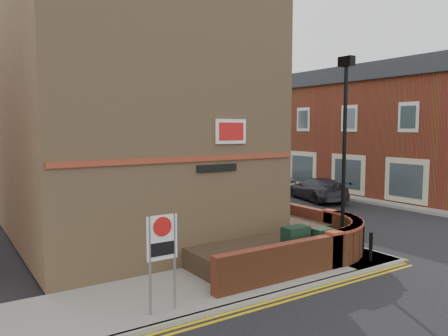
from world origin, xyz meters
TOP-DOWN VIEW (x-y plane):
  - ground at (0.00, 0.00)m, footprint 120.00×120.00m
  - pavement_corner at (-3.50, 1.50)m, footprint 13.00×3.00m
  - pavement_main at (2.00, 16.00)m, footprint 2.00×32.00m
  - pavement_far at (13.00, 13.00)m, footprint 4.00×40.00m
  - kerb_side at (-3.50, 0.00)m, footprint 13.00×0.15m
  - kerb_main_near at (3.00, 16.00)m, footprint 0.15×32.00m
  - kerb_main_far at (11.00, 13.00)m, footprint 0.15×40.00m
  - yellow_lines_side at (-3.50, -0.25)m, footprint 13.00×0.28m
  - yellow_lines_main at (3.25, 16.00)m, footprint 0.28×32.00m
  - corner_building at (-2.84, 8.00)m, footprint 8.95×10.40m
  - garden_wall at (0.00, 2.50)m, footprint 6.80×6.00m
  - lamppost at (1.60, 1.20)m, footprint 0.25×0.50m
  - utility_cabinet_large at (-0.30, 1.30)m, footprint 0.80×0.45m
  - utility_cabinet_small at (0.50, 1.00)m, footprint 0.55×0.40m
  - bollard_near at (2.00, 0.40)m, footprint 0.11×0.11m
  - bollard_far at (2.60, 1.20)m, footprint 0.11×0.11m
  - zone_sign at (-5.00, 0.50)m, footprint 0.72×0.07m
  - far_terrace at (14.50, 17.00)m, footprint 5.40×30.40m
  - far_terrace_cream at (14.50, 38.00)m, footprint 5.40×12.40m
  - tree_near at (2.00, 14.05)m, footprint 3.64×3.65m
  - tree_mid at (2.00, 22.05)m, footprint 4.03×4.03m
  - tree_far at (2.00, 30.05)m, footprint 3.81×3.81m
  - traffic_light_assembly at (2.40, 25.00)m, footprint 0.20×0.16m
  - silver_car_near at (4.75, 11.67)m, footprint 2.29×3.97m
  - red_car_main at (4.62, 16.44)m, footprint 2.17×4.51m
  - grey_car_far at (9.34, 9.97)m, footprint 3.01×4.98m
  - silver_car_far at (10.50, 15.09)m, footprint 2.91×4.41m

SIDE VIEW (x-z plane):
  - ground at x=0.00m, z-range 0.00..0.00m
  - garden_wall at x=0.00m, z-range -0.60..0.60m
  - yellow_lines_side at x=-3.50m, z-range 0.00..0.01m
  - yellow_lines_main at x=3.25m, z-range 0.00..0.01m
  - pavement_corner at x=-3.50m, z-range 0.00..0.12m
  - pavement_main at x=2.00m, z-range 0.00..0.12m
  - pavement_far at x=13.00m, z-range 0.00..0.12m
  - kerb_side at x=-3.50m, z-range 0.00..0.12m
  - kerb_main_near at x=3.00m, z-range 0.00..0.12m
  - kerb_main_far at x=11.00m, z-range 0.00..0.12m
  - bollard_near at x=2.00m, z-range 0.12..1.02m
  - bollard_far at x=2.60m, z-range 0.12..1.02m
  - silver_car_near at x=4.75m, z-range 0.00..1.24m
  - red_car_main at x=4.62m, z-range 0.00..1.24m
  - utility_cabinet_small at x=0.50m, z-range 0.12..1.22m
  - grey_car_far at x=9.34m, z-range 0.00..1.35m
  - silver_car_far at x=10.50m, z-range 0.00..1.40m
  - utility_cabinet_large at x=-0.30m, z-range 0.12..1.32m
  - zone_sign at x=-5.00m, z-range 0.54..2.74m
  - traffic_light_assembly at x=2.40m, z-range 0.68..4.88m
  - lamppost at x=1.60m, z-range 0.19..6.49m
  - far_terrace at x=14.50m, z-range 0.04..8.04m
  - far_terrace_cream at x=14.50m, z-range 0.05..8.05m
  - tree_near at x=2.00m, z-range 1.35..8.05m
  - tree_far at x=2.00m, z-range 1.41..8.42m
  - tree_mid at x=2.00m, z-range 1.49..8.91m
  - corner_building at x=-2.84m, z-range -0.57..13.03m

